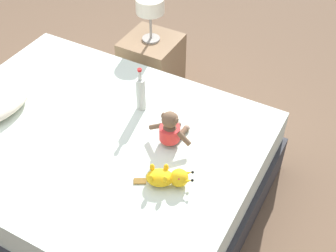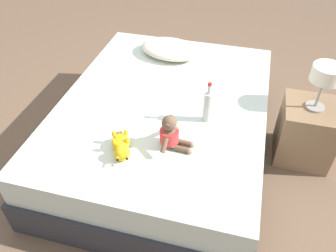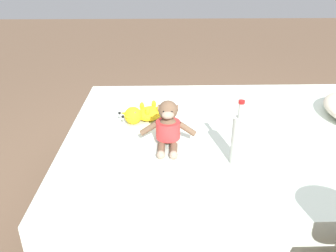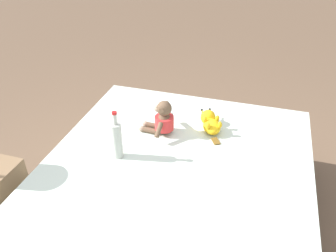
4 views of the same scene
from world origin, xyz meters
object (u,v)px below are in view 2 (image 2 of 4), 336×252
Objects in this scene: pillow at (170,49)px; plush_monkey at (171,134)px; nightstand at (306,132)px; glass_bottle at (208,106)px; bed at (164,126)px; bedside_lamp at (326,76)px; plush_yellow_creature at (121,147)px.

plush_monkey is at bearing -75.22° from pillow.
glass_bottle is at bearing -153.83° from nightstand.
bed is 1.13m from nightstand.
plush_monkey is 0.82× the size of bedside_lamp.
glass_bottle reaches higher than nightstand.
bed is 1.24m from bedside_lamp.
nightstand is (0.93, 0.68, -0.36)m from plush_monkey.
plush_yellow_creature is at bearing -135.94° from glass_bottle.
plush_yellow_creature is 1.50m from nightstand.
pillow reaches higher than plush_yellow_creature.
glass_bottle is (0.18, 0.31, 0.02)m from plush_monkey.
glass_bottle reaches higher than pillow.
bed is 0.68m from plush_yellow_creature.
nightstand is (0.75, 0.37, -0.39)m from glass_bottle.
glass_bottle is 0.87× the size of bedside_lamp.
pillow is at bearing 159.65° from bedside_lamp.
bedside_lamp is at bearing -90.00° from nightstand.
bedside_lamp is at bearing 11.61° from bed.
plush_monkey is 0.58× the size of nightstand.
bed reaches higher than nightstand.
pillow is 1.33m from bedside_lamp.
nightstand is (1.23, -0.46, -0.33)m from pillow.
nightstand is at bearing -20.35° from pillow.
plush_monkey is 0.90× the size of plush_yellow_creature.
bedside_lamp is at bearing -20.35° from pillow.
pillow reaches higher than nightstand.
plush_monkey is at bearing -143.89° from nightstand.
plush_yellow_creature is 1.48m from bedside_lamp.
glass_bottle is at bearing -22.48° from bed.
bedside_lamp is (1.23, -0.46, 0.20)m from pillow.
pillow is at bearing 120.02° from glass_bottle.
bed is 0.54m from glass_bottle.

